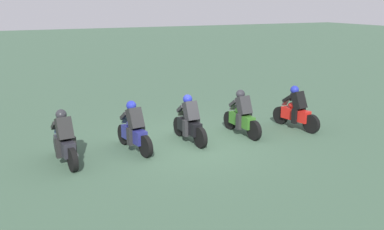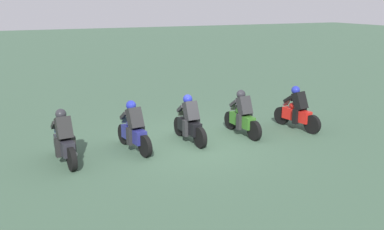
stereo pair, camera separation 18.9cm
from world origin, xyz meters
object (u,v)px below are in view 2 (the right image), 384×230
at_px(rider_lane_c, 190,123).
at_px(rider_lane_b, 242,117).
at_px(rider_lane_d, 134,130).
at_px(rider_lane_e, 64,141).
at_px(rider_lane_a, 297,111).

bearing_deg(rider_lane_c, rider_lane_b, -95.54).
height_order(rider_lane_b, rider_lane_d, same).
height_order(rider_lane_c, rider_lane_e, same).
relative_size(rider_lane_d, rider_lane_e, 1.00).
distance_m(rider_lane_b, rider_lane_e, 5.80).
bearing_deg(rider_lane_e, rider_lane_c, -92.31).
xyz_separation_m(rider_lane_a, rider_lane_b, (0.19, 2.09, 0.00)).
relative_size(rider_lane_a, rider_lane_e, 0.99).
relative_size(rider_lane_b, rider_lane_d, 1.01).
distance_m(rider_lane_a, rider_lane_c, 4.00).
bearing_deg(rider_lane_b, rider_lane_a, -98.53).
height_order(rider_lane_d, rider_lane_e, same).
xyz_separation_m(rider_lane_c, rider_lane_d, (-0.07, 1.85, 0.00)).
xyz_separation_m(rider_lane_a, rider_lane_d, (0.19, 5.84, 0.00)).
bearing_deg(rider_lane_e, rider_lane_a, -96.08).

